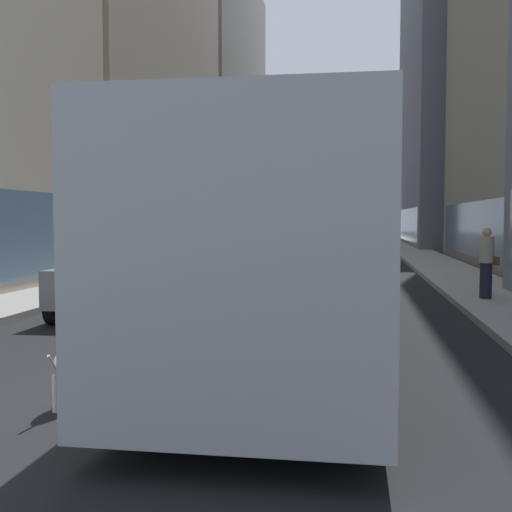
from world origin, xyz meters
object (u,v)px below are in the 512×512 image
dalmatian_dog (72,359)px  transit_bus (295,235)px  car_grey_wagon (124,275)px  pedestrian_with_handbag (487,262)px  car_red_coupe (313,234)px  car_blue_hatchback (292,241)px  car_black_suv (300,239)px

dalmatian_dog → transit_bus: bearing=61.3°
car_grey_wagon → pedestrian_with_handbag: size_ratio=2.62×
dalmatian_dog → pedestrian_with_handbag: 11.02m
transit_bus → dalmatian_dog: 4.51m
car_red_coupe → pedestrian_with_handbag: size_ratio=2.84×
car_grey_wagon → car_blue_hatchback: bearing=85.6°
car_black_suv → pedestrian_with_handbag: pedestrian_with_handbag is taller
car_red_coupe → dalmatian_dog: 45.70m
dalmatian_dog → car_black_suv: bearing=90.6°
car_black_suv → car_blue_hatchback: (-0.00, -4.93, 0.00)m
car_blue_hatchback → pedestrian_with_handbag: pedestrian_with_handbag is taller
car_black_suv → transit_bus: bearing=-85.2°
car_grey_wagon → car_red_coupe: bearing=87.7°
dalmatian_dog → car_blue_hatchback: bearing=90.7°
pedestrian_with_handbag → dalmatian_dog: bearing=-123.9°
car_black_suv → car_blue_hatchback: bearing=-90.0°
car_grey_wagon → transit_bus: bearing=-35.5°
pedestrian_with_handbag → car_blue_hatchback: bearing=109.4°
car_red_coupe → car_grey_wagon: bearing=-92.3°
transit_bus → dalmatian_dog: bearing=-118.7°
car_red_coupe → pedestrian_with_handbag: 37.13m
transit_bus → car_blue_hatchback: size_ratio=2.52×
car_blue_hatchback → dalmatian_dog: bearing=-89.3°
car_blue_hatchback → car_grey_wagon: bearing=-94.4°
car_blue_hatchback → dalmatian_dog: 27.56m
dalmatian_dog → pedestrian_with_handbag: pedestrian_with_handbag is taller
car_black_suv → car_grey_wagon: 25.89m
car_red_coupe → car_grey_wagon: (-1.60, -39.05, -0.00)m
transit_bus → car_grey_wagon: transit_bus is taller
transit_bus → car_grey_wagon: 5.01m
car_blue_hatchback → pedestrian_with_handbag: (6.47, -18.42, 0.19)m
car_black_suv → dalmatian_dog: 32.49m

